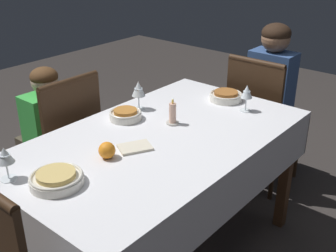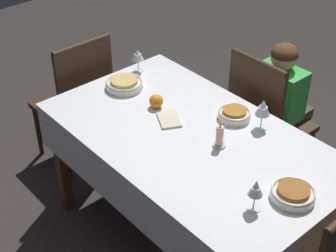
{
  "view_description": "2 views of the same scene",
  "coord_description": "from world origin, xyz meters",
  "px_view_note": "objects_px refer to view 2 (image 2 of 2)",
  "views": [
    {
      "loc": [
        1.41,
        1.24,
        1.71
      ],
      "look_at": [
        -0.02,
        0.04,
        0.84
      ],
      "focal_mm": 45.0,
      "sensor_mm": 36.0,
      "label": 1
    },
    {
      "loc": [
        -1.51,
        1.48,
        2.33
      ],
      "look_at": [
        0.08,
        0.09,
        0.83
      ],
      "focal_mm": 55.0,
      "sensor_mm": 36.0,
      "label": 2
    }
  ],
  "objects_px": {
    "bowl_west": "(293,193)",
    "orange_fruit": "(156,101)",
    "napkin_red_folded": "(170,119)",
    "wine_glass_south": "(263,108)",
    "bowl_east": "(124,84)",
    "dining_table": "(191,150)",
    "wine_glass_west": "(256,189)",
    "person_child_green": "(283,105)",
    "wine_glass_east": "(138,55)",
    "chair_south": "(265,119)",
    "chair_east": "(78,99)",
    "bowl_south": "(234,114)",
    "candle_centerpiece": "(220,138)"
  },
  "relations": [
    {
      "from": "dining_table",
      "to": "bowl_west",
      "type": "relative_size",
      "value": 7.97
    },
    {
      "from": "dining_table",
      "to": "bowl_west",
      "type": "xyz_separation_m",
      "value": [
        -0.62,
        -0.01,
        0.12
      ]
    },
    {
      "from": "person_child_green",
      "to": "wine_glass_south",
      "type": "xyz_separation_m",
      "value": [
        -0.27,
        0.57,
        0.35
      ]
    },
    {
      "from": "napkin_red_folded",
      "to": "orange_fruit",
      "type": "bearing_deg",
      "value": -11.66
    },
    {
      "from": "dining_table",
      "to": "wine_glass_west",
      "type": "xyz_separation_m",
      "value": [
        -0.55,
        0.16,
        0.2
      ]
    },
    {
      "from": "dining_table",
      "to": "wine_glass_west",
      "type": "height_order",
      "value": "wine_glass_west"
    },
    {
      "from": "bowl_east",
      "to": "candle_centerpiece",
      "type": "xyz_separation_m",
      "value": [
        -0.75,
        -0.02,
        0.02
      ]
    },
    {
      "from": "person_child_green",
      "to": "napkin_red_folded",
      "type": "height_order",
      "value": "person_child_green"
    },
    {
      "from": "person_child_green",
      "to": "orange_fruit",
      "type": "distance_m",
      "value": 0.93
    },
    {
      "from": "wine_glass_south",
      "to": "wine_glass_east",
      "type": "distance_m",
      "value": 0.89
    },
    {
      "from": "bowl_west",
      "to": "bowl_east",
      "type": "height_order",
      "value": "same"
    },
    {
      "from": "bowl_south",
      "to": "dining_table",
      "type": "bearing_deg",
      "value": 82.58
    },
    {
      "from": "dining_table",
      "to": "chair_east",
      "type": "height_order",
      "value": "chair_east"
    },
    {
      "from": "chair_south",
      "to": "person_child_green",
      "type": "distance_m",
      "value": 0.18
    },
    {
      "from": "wine_glass_west",
      "to": "bowl_west",
      "type": "bearing_deg",
      "value": -111.42
    },
    {
      "from": "bowl_east",
      "to": "orange_fruit",
      "type": "bearing_deg",
      "value": -178.5
    },
    {
      "from": "chair_east",
      "to": "bowl_east",
      "type": "distance_m",
      "value": 0.53
    },
    {
      "from": "wine_glass_east",
      "to": "orange_fruit",
      "type": "bearing_deg",
      "value": 155.1
    },
    {
      "from": "dining_table",
      "to": "bowl_south",
      "type": "bearing_deg",
      "value": -97.42
    },
    {
      "from": "chair_south",
      "to": "dining_table",
      "type": "bearing_deg",
      "value": 96.62
    },
    {
      "from": "person_child_green",
      "to": "bowl_west",
      "type": "xyz_separation_m",
      "value": [
        -0.71,
        0.87,
        0.26
      ]
    },
    {
      "from": "chair_east",
      "to": "bowl_west",
      "type": "relative_size",
      "value": 4.94
    },
    {
      "from": "chair_south",
      "to": "wine_glass_east",
      "type": "xyz_separation_m",
      "value": [
        0.62,
        0.5,
        0.37
      ]
    },
    {
      "from": "orange_fruit",
      "to": "napkin_red_folded",
      "type": "xyz_separation_m",
      "value": [
        -0.14,
        0.03,
        -0.03
      ]
    },
    {
      "from": "chair_south",
      "to": "wine_glass_west",
      "type": "height_order",
      "value": "chair_south"
    },
    {
      "from": "person_child_green",
      "to": "bowl_west",
      "type": "height_order",
      "value": "person_child_green"
    },
    {
      "from": "bowl_south",
      "to": "napkin_red_folded",
      "type": "bearing_deg",
      "value": 52.27
    },
    {
      "from": "bowl_east",
      "to": "orange_fruit",
      "type": "height_order",
      "value": "orange_fruit"
    },
    {
      "from": "wine_glass_west",
      "to": "bowl_east",
      "type": "relative_size",
      "value": 0.71
    },
    {
      "from": "wine_glass_west",
      "to": "wine_glass_east",
      "type": "distance_m",
      "value": 1.31
    },
    {
      "from": "person_child_green",
      "to": "bowl_east",
      "type": "height_order",
      "value": "person_child_green"
    },
    {
      "from": "bowl_east",
      "to": "candle_centerpiece",
      "type": "bearing_deg",
      "value": -178.78
    },
    {
      "from": "orange_fruit",
      "to": "chair_south",
      "type": "bearing_deg",
      "value": -109.31
    },
    {
      "from": "chair_south",
      "to": "wine_glass_east",
      "type": "bearing_deg",
      "value": 38.82
    },
    {
      "from": "chair_east",
      "to": "bowl_west",
      "type": "bearing_deg",
      "value": 91.92
    },
    {
      "from": "napkin_red_folded",
      "to": "wine_glass_south",
      "type": "bearing_deg",
      "value": -138.84
    },
    {
      "from": "bowl_west",
      "to": "napkin_red_folded",
      "type": "bearing_deg",
      "value": 0.8
    },
    {
      "from": "chair_south",
      "to": "wine_glass_west",
      "type": "distance_m",
      "value": 1.14
    },
    {
      "from": "bowl_west",
      "to": "orange_fruit",
      "type": "height_order",
      "value": "orange_fruit"
    },
    {
      "from": "bowl_west",
      "to": "wine_glass_east",
      "type": "xyz_separation_m",
      "value": [
        1.33,
        -0.2,
        0.08
      ]
    },
    {
      "from": "orange_fruit",
      "to": "bowl_south",
      "type": "bearing_deg",
      "value": -145.7
    },
    {
      "from": "wine_glass_south",
      "to": "candle_centerpiece",
      "type": "distance_m",
      "value": 0.29
    },
    {
      "from": "dining_table",
      "to": "wine_glass_east",
      "type": "height_order",
      "value": "wine_glass_east"
    },
    {
      "from": "orange_fruit",
      "to": "wine_glass_east",
      "type": "bearing_deg",
      "value": -24.9
    },
    {
      "from": "bowl_east",
      "to": "wine_glass_east",
      "type": "distance_m",
      "value": 0.23
    },
    {
      "from": "chair_south",
      "to": "napkin_red_folded",
      "type": "relative_size",
      "value": 5.3
    },
    {
      "from": "bowl_west",
      "to": "wine_glass_south",
      "type": "distance_m",
      "value": 0.54
    },
    {
      "from": "dining_table",
      "to": "wine_glass_south",
      "type": "xyz_separation_m",
      "value": [
        -0.18,
        -0.32,
        0.21
      ]
    },
    {
      "from": "wine_glass_east",
      "to": "candle_centerpiece",
      "type": "relative_size",
      "value": 1.03
    },
    {
      "from": "dining_table",
      "to": "wine_glass_south",
      "type": "relative_size",
      "value": 9.4
    }
  ]
}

